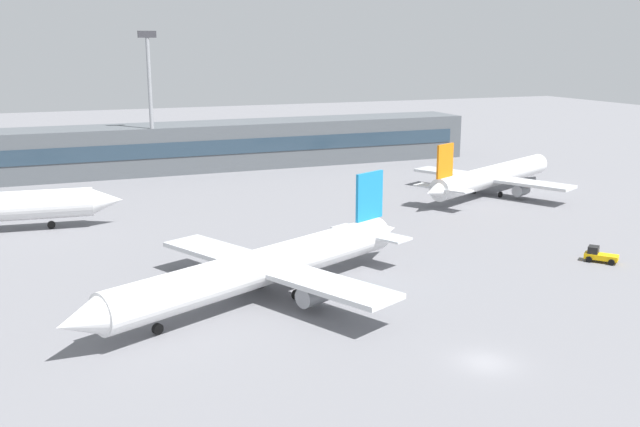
% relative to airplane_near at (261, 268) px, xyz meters
% --- Properties ---
extents(ground_plane, '(400.00, 400.00, 0.00)m').
position_rel_airplane_near_xyz_m(ground_plane, '(11.84, 19.75, -3.17)').
color(ground_plane, slate).
extents(terminal_building, '(111.29, 12.13, 9.00)m').
position_rel_airplane_near_xyz_m(terminal_building, '(11.84, 76.41, 1.33)').
color(terminal_building, '#4C5156').
rests_on(terminal_building, ground_plane).
extents(airplane_near, '(39.38, 28.42, 10.41)m').
position_rel_airplane_near_xyz_m(airplane_near, '(0.00, 0.00, 0.00)').
color(airplane_near, white).
rests_on(airplane_near, ground_plane).
extents(airplane_mid, '(36.69, 26.53, 9.78)m').
position_rel_airplane_near_xyz_m(airplane_mid, '(50.96, 34.46, -0.19)').
color(airplane_mid, silver).
rests_on(airplane_mid, ground_plane).
extents(baggage_tug_yellow, '(3.45, 3.73, 1.75)m').
position_rel_airplane_near_xyz_m(baggage_tug_yellow, '(39.26, -2.54, -2.38)').
color(baggage_tug_yellow, '#F2B20C').
rests_on(baggage_tug_yellow, ground_plane).
extents(floodlight_tower_west, '(3.20, 0.80, 26.45)m').
position_rel_airplane_near_xyz_m(floodlight_tower_west, '(1.28, 70.88, 12.08)').
color(floodlight_tower_west, gray).
rests_on(floodlight_tower_west, ground_plane).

